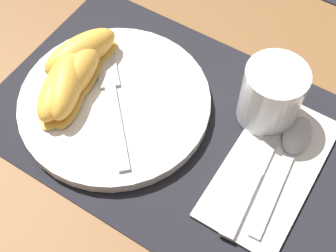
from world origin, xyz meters
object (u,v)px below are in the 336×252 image
at_px(knife, 260,162).
at_px(citrus_wedge_3, 67,84).
at_px(fork, 111,92).
at_px(citrus_wedge_2, 65,82).
at_px(citrus_wedge_1, 78,73).
at_px(juice_glass, 271,98).
at_px(plate, 115,102).
at_px(spoon, 291,150).
at_px(citrus_wedge_0, 81,54).

bearing_deg(knife, citrus_wedge_3, -169.67).
xyz_separation_m(fork, citrus_wedge_2, (-0.05, -0.03, 0.02)).
bearing_deg(knife, citrus_wedge_1, -174.44).
height_order(citrus_wedge_2, citrus_wedge_3, citrus_wedge_3).
bearing_deg(fork, citrus_wedge_3, -148.03).
height_order(fork, citrus_wedge_2, citrus_wedge_2).
distance_m(citrus_wedge_1, citrus_wedge_2, 0.02).
height_order(knife, fork, fork).
distance_m(juice_glass, fork, 0.20).
distance_m(plate, citrus_wedge_1, 0.06).
height_order(juice_glass, spoon, juice_glass).
height_order(plate, citrus_wedge_0, citrus_wedge_0).
distance_m(citrus_wedge_0, citrus_wedge_1, 0.03).
relative_size(knife, citrus_wedge_2, 1.59).
xyz_separation_m(plate, citrus_wedge_3, (-0.05, -0.02, 0.03)).
bearing_deg(knife, citrus_wedge_2, -170.21).
xyz_separation_m(spoon, citrus_wedge_0, (-0.29, -0.03, 0.03)).
distance_m(fork, citrus_wedge_2, 0.06).
bearing_deg(juice_glass, citrus_wedge_0, -164.20).
xyz_separation_m(juice_glass, spoon, (0.05, -0.04, -0.03)).
height_order(spoon, fork, fork).
bearing_deg(juice_glass, citrus_wedge_3, -152.67).
bearing_deg(citrus_wedge_1, citrus_wedge_2, -103.12).
bearing_deg(citrus_wedge_2, plate, 20.44).
distance_m(spoon, fork, 0.24).
relative_size(plate, juice_glass, 2.94).
bearing_deg(spoon, plate, -165.82).
xyz_separation_m(fork, citrus_wedge_1, (-0.05, -0.01, 0.02)).
bearing_deg(citrus_wedge_3, juice_glass, 27.33).
height_order(juice_glass, citrus_wedge_1, juice_glass).
bearing_deg(knife, citrus_wedge_0, 179.47).
distance_m(spoon, citrus_wedge_3, 0.29).
height_order(citrus_wedge_0, citrus_wedge_1, citrus_wedge_0).
xyz_separation_m(plate, citrus_wedge_2, (-0.06, -0.02, 0.03)).
relative_size(juice_glass, citrus_wedge_1, 0.75).
xyz_separation_m(spoon, citrus_wedge_2, (-0.28, -0.08, 0.03)).
bearing_deg(plate, knife, 6.48).
bearing_deg(spoon, citrus_wedge_2, -164.49).
distance_m(knife, citrus_wedge_3, 0.26).
bearing_deg(citrus_wedge_2, knife, 9.79).
relative_size(plate, citrus_wedge_1, 2.21).
relative_size(juice_glass, knife, 0.38).
height_order(juice_glass, citrus_wedge_2, juice_glass).
bearing_deg(citrus_wedge_0, spoon, 6.12).
relative_size(fork, citrus_wedge_3, 1.30).
distance_m(plate, spoon, 0.23).
bearing_deg(citrus_wedge_2, citrus_wedge_1, 76.88).
bearing_deg(citrus_wedge_3, citrus_wedge_2, 159.87).
distance_m(knife, fork, 0.21).
bearing_deg(spoon, juice_glass, 143.71).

